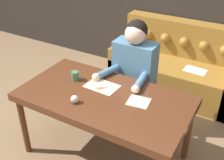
{
  "coord_description": "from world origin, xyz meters",
  "views": [
    {
      "loc": [
        1.14,
        -1.73,
        2.13
      ],
      "look_at": [
        0.05,
        0.17,
        0.82
      ],
      "focal_mm": 45.0,
      "sensor_mm": 36.0,
      "label": 1
    }
  ],
  "objects": [
    {
      "name": "pattern_paper_main",
      "position": [
        -0.06,
        0.17,
        0.72
      ],
      "size": [
        0.32,
        0.22,
        0.0
      ],
      "color": "beige",
      "rests_on": "dining_table"
    },
    {
      "name": "couch",
      "position": [
        0.26,
        1.59,
        0.33
      ],
      "size": [
        1.69,
        0.77,
        0.92
      ],
      "color": "olive",
      "rests_on": "ground_plane"
    },
    {
      "name": "ground_plane",
      "position": [
        0.0,
        0.0,
        0.0
      ],
      "size": [
        16.0,
        16.0,
        0.0
      ],
      "primitive_type": "plane",
      "color": "#846647"
    },
    {
      "name": "pin_cushion",
      "position": [
        -0.13,
        -0.18,
        0.75
      ],
      "size": [
        0.07,
        0.07,
        0.07
      ],
      "color": "#4C3828",
      "rests_on": "dining_table"
    },
    {
      "name": "scissors",
      "position": [
        -0.04,
        0.14,
        0.72
      ],
      "size": [
        0.17,
        0.16,
        0.01
      ],
      "color": "silver",
      "rests_on": "dining_table"
    },
    {
      "name": "dining_table",
      "position": [
        0.04,
        0.04,
        0.65
      ],
      "size": [
        1.55,
        0.83,
        0.72
      ],
      "color": "#562D19",
      "rests_on": "ground_plane"
    },
    {
      "name": "mug",
      "position": [
        -0.35,
        0.14,
        0.77
      ],
      "size": [
        0.11,
        0.08,
        0.09
      ],
      "color": "#47704C",
      "rests_on": "dining_table"
    },
    {
      "name": "person",
      "position": [
        0.05,
        0.62,
        0.65
      ],
      "size": [
        0.51,
        0.59,
        1.25
      ],
      "color": "#33281E",
      "rests_on": "ground_plane"
    },
    {
      "name": "pattern_paper_offcut",
      "position": [
        0.35,
        0.11,
        0.72
      ],
      "size": [
        0.21,
        0.19,
        0.0
      ],
      "color": "beige",
      "rests_on": "dining_table"
    }
  ]
}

